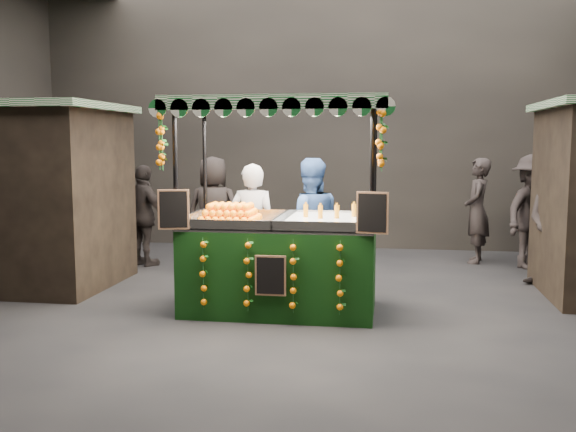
# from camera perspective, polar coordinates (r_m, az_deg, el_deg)

# --- Properties ---
(ground) EXTENTS (12.00, 12.00, 0.00)m
(ground) POSITION_cam_1_polar(r_m,az_deg,el_deg) (7.73, 2.02, -8.81)
(ground) COLOR black
(ground) RESTS_ON ground
(market_hall) EXTENTS (12.10, 10.10, 5.05)m
(market_hall) POSITION_cam_1_polar(r_m,az_deg,el_deg) (7.57, 2.13, 16.69)
(market_hall) COLOR black
(market_hall) RESTS_ON ground
(neighbour_stall_left) EXTENTS (3.00, 2.20, 2.60)m
(neighbour_stall_left) POSITION_cam_1_polar(r_m,az_deg,el_deg) (9.96, -23.20, 1.77)
(neighbour_stall_left) COLOR black
(neighbour_stall_left) RESTS_ON ground
(juice_stall) EXTENTS (2.66, 1.56, 2.58)m
(juice_stall) POSITION_cam_1_polar(r_m,az_deg,el_deg) (7.72, -0.69, -2.74)
(juice_stall) COLOR black
(juice_stall) RESTS_ON ground
(vendor_grey) EXTENTS (0.65, 0.43, 1.78)m
(vendor_grey) POSITION_cam_1_polar(r_m,az_deg,el_deg) (8.61, -3.19, -1.20)
(vendor_grey) COLOR gray
(vendor_grey) RESTS_ON ground
(vendor_blue) EXTENTS (1.05, 0.90, 1.85)m
(vendor_blue) POSITION_cam_1_polar(r_m,az_deg,el_deg) (8.68, 1.94, -0.90)
(vendor_blue) COLOR navy
(vendor_blue) RESTS_ON ground
(shopper_0) EXTENTS (0.58, 0.40, 1.53)m
(shopper_0) POSITION_cam_1_polar(r_m,az_deg,el_deg) (11.85, -18.18, 0.02)
(shopper_0) COLOR black
(shopper_0) RESTS_ON ground
(shopper_1) EXTENTS (1.13, 1.04, 1.86)m
(shopper_1) POSITION_cam_1_polar(r_m,az_deg,el_deg) (9.72, 23.08, -0.57)
(shopper_1) COLOR black
(shopper_1) RESTS_ON ground
(shopper_2) EXTENTS (1.05, 0.88, 1.69)m
(shopper_2) POSITION_cam_1_polar(r_m,az_deg,el_deg) (10.87, -12.74, 0.04)
(shopper_2) COLOR black
(shopper_2) RESTS_ON ground
(shopper_3) EXTENTS (1.34, 1.34, 1.87)m
(shopper_3) POSITION_cam_1_polar(r_m,az_deg,el_deg) (11.11, 21.05, 0.36)
(shopper_3) COLOR black
(shopper_3) RESTS_ON ground
(shopper_4) EXTENTS (0.90, 0.59, 1.84)m
(shopper_4) POSITION_cam_1_polar(r_m,az_deg,el_deg) (10.39, -6.69, 0.27)
(shopper_4) COLOR black
(shopper_4) RESTS_ON ground
(shopper_6) EXTENTS (0.52, 0.71, 1.80)m
(shopper_6) POSITION_cam_1_polar(r_m,az_deg,el_deg) (11.33, 16.58, 0.46)
(shopper_6) COLOR #2B2423
(shopper_6) RESTS_ON ground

